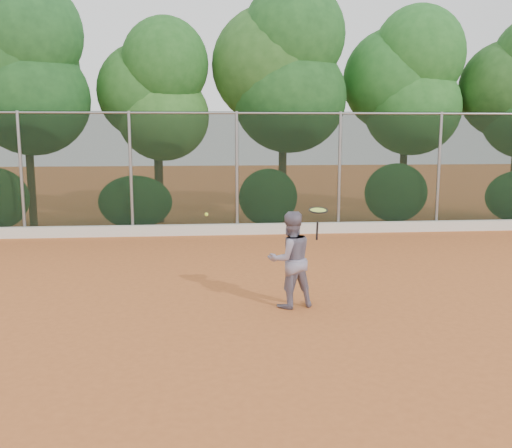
{
  "coord_description": "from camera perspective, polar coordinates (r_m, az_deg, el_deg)",
  "views": [
    {
      "loc": [
        -0.95,
        -9.36,
        2.95
      ],
      "look_at": [
        0.0,
        1.0,
        1.25
      ],
      "focal_mm": 40.0,
      "sensor_mm": 36.0,
      "label": 1
    }
  ],
  "objects": [
    {
      "name": "foliage_backdrop",
      "position": [
        18.4,
        -4.09,
        13.79
      ],
      "size": [
        23.7,
        3.63,
        7.55
      ],
      "color": "#412F19",
      "rests_on": "ground"
    },
    {
      "name": "chainlink_fence",
      "position": [
        16.42,
        -1.93,
        5.47
      ],
      "size": [
        24.09,
        0.09,
        3.5
      ],
      "color": "black",
      "rests_on": "ground"
    },
    {
      "name": "concrete_curb",
      "position": [
        16.45,
        -1.86,
        -0.52
      ],
      "size": [
        24.0,
        0.2,
        0.3
      ],
      "primitive_type": "cube",
      "color": "silver",
      "rests_on": "ground"
    },
    {
      "name": "tennis_racket",
      "position": [
        9.37,
        6.23,
        1.14
      ],
      "size": [
        0.33,
        0.33,
        0.55
      ],
      "color": "black",
      "rests_on": "ground"
    },
    {
      "name": "tennis_ball_in_flight",
      "position": [
        9.87,
        -4.98,
        0.97
      ],
      "size": [
        0.06,
        0.06,
        0.06
      ],
      "color": "#D6F838",
      "rests_on": "ground"
    },
    {
      "name": "ground",
      "position": [
        9.86,
        0.54,
        -8.13
      ],
      "size": [
        80.0,
        80.0,
        0.0
      ],
      "primitive_type": "plane",
      "color": "#BF622D",
      "rests_on": "ground"
    },
    {
      "name": "tennis_player",
      "position": [
        9.6,
        3.44,
        -3.56
      ],
      "size": [
        0.94,
        0.82,
        1.64
      ],
      "primitive_type": "imported",
      "rotation": [
        0.0,
        0.0,
        3.42
      ],
      "color": "gray",
      "rests_on": "ground"
    }
  ]
}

